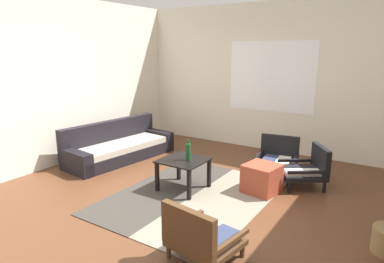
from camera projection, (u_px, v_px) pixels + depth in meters
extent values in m
plane|color=#56331E|center=(176.00, 210.00, 4.07)|extent=(7.80, 7.80, 0.00)
cube|color=silver|center=(272.00, 78.00, 6.25)|extent=(5.60, 0.12, 2.70)
cube|color=white|center=(271.00, 77.00, 6.19)|extent=(1.62, 0.01, 1.27)
cube|color=silver|center=(50.00, 83.00, 5.40)|extent=(0.12, 6.60, 2.70)
cube|color=#38332D|center=(164.00, 189.00, 4.67)|extent=(0.91, 2.39, 0.01)
cube|color=gray|center=(223.00, 205.00, 4.19)|extent=(0.91, 2.39, 0.01)
cube|color=black|center=(121.00, 154.00, 5.91)|extent=(0.91, 2.01, 0.20)
cube|color=#B2A899|center=(122.00, 145.00, 5.86)|extent=(0.79, 1.82, 0.10)
cube|color=black|center=(110.00, 136.00, 6.03)|extent=(0.36, 1.95, 0.54)
cube|color=black|center=(157.00, 139.00, 6.56)|extent=(0.71, 0.26, 0.35)
cube|color=black|center=(76.00, 162.00, 5.23)|extent=(0.71, 0.26, 0.35)
cube|color=black|center=(183.00, 160.00, 4.56)|extent=(0.59, 0.58, 0.02)
cube|color=black|center=(179.00, 167.00, 4.95)|extent=(0.04, 0.04, 0.41)
cube|color=black|center=(209.00, 173.00, 4.68)|extent=(0.04, 0.04, 0.41)
cube|color=black|center=(157.00, 177.00, 4.55)|extent=(0.04, 0.04, 0.41)
cube|color=black|center=(189.00, 185.00, 4.28)|extent=(0.04, 0.04, 0.41)
cylinder|color=black|center=(290.00, 177.00, 4.94)|extent=(0.04, 0.04, 0.13)
cylinder|color=black|center=(256.00, 172.00, 5.14)|extent=(0.04, 0.04, 0.13)
cylinder|color=black|center=(295.00, 167.00, 5.35)|extent=(0.04, 0.04, 0.13)
cylinder|color=black|center=(263.00, 163.00, 5.55)|extent=(0.04, 0.04, 0.13)
cube|color=black|center=(276.00, 164.00, 5.23)|extent=(0.66, 0.62, 0.05)
cube|color=silver|center=(283.00, 162.00, 5.15)|extent=(0.26, 0.51, 0.06)
cube|color=#2D3856|center=(269.00, 160.00, 5.24)|extent=(0.26, 0.51, 0.06)
cube|color=black|center=(280.00, 147.00, 5.39)|extent=(0.60, 0.15, 0.37)
cube|color=black|center=(295.00, 159.00, 5.09)|extent=(0.12, 0.54, 0.04)
cube|color=black|center=(259.00, 155.00, 5.31)|extent=(0.12, 0.54, 0.04)
cylinder|color=#472D19|center=(201.00, 232.00, 3.45)|extent=(0.04, 0.04, 0.13)
cylinder|color=#472D19|center=(242.00, 251.00, 3.13)|extent=(0.04, 0.04, 0.13)
cylinder|color=#472D19|center=(169.00, 251.00, 3.12)|extent=(0.04, 0.04, 0.13)
cube|color=#472D19|center=(206.00, 242.00, 3.11)|extent=(0.65, 0.62, 0.05)
cube|color=beige|center=(199.00, 232.00, 3.17)|extent=(0.26, 0.50, 0.06)
cube|color=#2D3856|center=(216.00, 240.00, 3.04)|extent=(0.26, 0.50, 0.06)
cube|color=#472D19|center=(188.00, 231.00, 2.88)|extent=(0.58, 0.16, 0.39)
cube|color=#472D19|center=(184.00, 221.00, 3.25)|extent=(0.13, 0.54, 0.04)
cube|color=#472D19|center=(230.00, 242.00, 2.90)|extent=(0.13, 0.54, 0.04)
cylinder|color=black|center=(289.00, 187.00, 4.52)|extent=(0.04, 0.04, 0.16)
cylinder|color=black|center=(280.00, 175.00, 4.96)|extent=(0.04, 0.04, 0.16)
cylinder|color=black|center=(324.00, 187.00, 4.53)|extent=(0.04, 0.04, 0.16)
cylinder|color=black|center=(312.00, 175.00, 4.97)|extent=(0.04, 0.04, 0.16)
cube|color=black|center=(302.00, 174.00, 4.72)|extent=(0.75, 0.75, 0.05)
cube|color=silver|center=(303.00, 172.00, 4.62)|extent=(0.50, 0.42, 0.06)
cube|color=black|center=(298.00, 168.00, 4.80)|extent=(0.50, 0.42, 0.06)
cube|color=black|center=(321.00, 159.00, 4.68)|extent=(0.35, 0.47, 0.37)
cube|color=black|center=(309.00, 172.00, 4.46)|extent=(0.48, 0.35, 0.04)
cube|color=black|center=(297.00, 160.00, 4.93)|extent=(0.48, 0.35, 0.04)
cube|color=#993D28|center=(262.00, 179.00, 4.52)|extent=(0.48, 0.48, 0.39)
cylinder|color=#194723|center=(188.00, 152.00, 4.52)|extent=(0.07, 0.07, 0.22)
cylinder|color=#194723|center=(188.00, 142.00, 4.49)|extent=(0.03, 0.03, 0.06)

